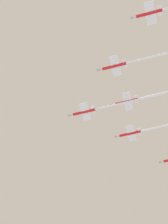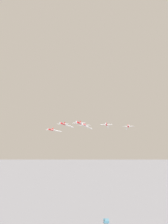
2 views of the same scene
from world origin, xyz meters
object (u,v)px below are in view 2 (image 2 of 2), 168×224
(jet_starboard_outer, at_px, (128,127))
(jet_center_rear, at_px, (54,130))
(jet_lead, at_px, (82,124))
(jet_port_outer, at_px, (87,126))
(jet_port_inner, at_px, (107,125))
(jet_starboard_inner, at_px, (66,125))

(jet_starboard_outer, relative_size, jet_center_rear, 1.23)
(jet_lead, relative_size, jet_port_outer, 0.93)
(jet_port_inner, distance_m, jet_center_rear, 48.14)
(jet_lead, relative_size, jet_center_rear, 1.20)
(jet_starboard_inner, relative_size, jet_starboard_outer, 0.89)
(jet_port_inner, height_order, jet_port_outer, jet_port_outer)
(jet_port_inner, bearing_deg, jet_port_outer, -15.28)
(jet_port_inner, xyz_separation_m, jet_starboard_outer, (-14.93, 17.56, 0.06))
(jet_center_rear, bearing_deg, jet_port_inner, 162.48)
(jet_port_outer, bearing_deg, jet_starboard_outer, -156.87)
(jet_lead, xyz_separation_m, jet_port_outer, (-17.72, 2.51, 0.41))
(jet_port_outer, bearing_deg, jet_center_rear, -18.62)
(jet_starboard_inner, distance_m, jet_port_outer, 15.82)
(jet_lead, relative_size, jet_port_inner, 1.12)
(jet_lead, xyz_separation_m, jet_port_inner, (-11.44, 17.07, 0.35))
(jet_port_inner, height_order, jet_center_rear, jet_port_inner)
(jet_starboard_inner, xyz_separation_m, jet_port_outer, (-1.74, 15.69, -1.07))
(jet_lead, xyz_separation_m, jet_center_rear, (-32.21, -26.33, -1.30))
(jet_port_outer, bearing_deg, jet_starboard_inner, 14.37)
(jet_port_outer, height_order, jet_center_rear, jet_port_outer)
(jet_starboard_inner, bearing_deg, jet_starboard_outer, -159.69)
(jet_center_rear, bearing_deg, jet_starboard_inner, 137.08)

